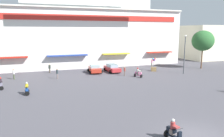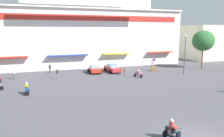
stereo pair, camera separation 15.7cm
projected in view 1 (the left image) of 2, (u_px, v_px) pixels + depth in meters
ground_plane at (126, 90)px, 27.42m from camera, size 128.00×128.00×0.00m
colonial_building at (86, 18)px, 47.06m from camera, size 40.04×16.30×23.05m
flank_building_right at (202, 42)px, 57.05m from camera, size 8.97×9.73×8.77m
plaza_tree_1 at (203, 41)px, 41.95m from camera, size 4.47×3.85×7.48m
parked_car_0 at (95, 69)px, 38.47m from camera, size 2.61×4.08×1.48m
parked_car_1 at (112, 68)px, 39.25m from camera, size 2.47×4.58×1.42m
scooter_rider_1 at (174, 132)px, 14.56m from camera, size 0.78×1.46×1.54m
scooter_rider_2 at (138, 73)px, 34.81m from camera, size 1.17×1.39×1.55m
scooter_rider_3 at (1, 84)px, 27.57m from camera, size 0.77×1.43×1.56m
scooter_rider_5 at (27, 89)px, 25.32m from camera, size 0.57×1.35×1.46m
pedestrian_0 at (57, 73)px, 33.37m from camera, size 0.44×0.44×1.67m
pedestrian_1 at (152, 62)px, 45.15m from camera, size 0.46×0.46×1.59m
pedestrian_2 at (125, 71)px, 35.79m from camera, size 0.42×0.42×1.56m
pedestrian_3 at (14, 73)px, 33.13m from camera, size 0.42×0.42×1.66m
pedestrian_4 at (50, 68)px, 38.31m from camera, size 0.40×0.40×1.61m
streetlamp_near at (185, 51)px, 37.08m from camera, size 0.40×0.40×6.67m
balloon_vendor_cart at (154, 67)px, 39.90m from camera, size 1.06×0.88×2.52m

